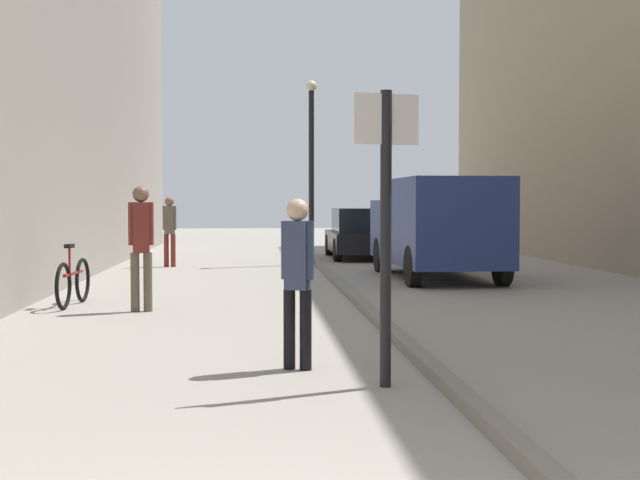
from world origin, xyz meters
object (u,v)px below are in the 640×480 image
street_sign_post (386,211)px  lamp_post (311,160)px  pedestrian_mid_block (170,226)px  bicycle_leaning (73,282)px  pedestrian_far_crossing (141,239)px  pedestrian_main_foreground (297,271)px  parked_car (361,234)px  delivery_van (437,224)px

street_sign_post → lamp_post: bearing=-104.2°
street_sign_post → lamp_post: size_ratio=0.55×
pedestrian_mid_block → bicycle_leaning: (-0.73, -8.32, -0.63)m
pedestrian_far_crossing → pedestrian_main_foreground: bearing=-73.9°
parked_car → lamp_post: size_ratio=0.89×
pedestrian_mid_block → street_sign_post: size_ratio=0.68×
pedestrian_main_foreground → pedestrian_far_crossing: size_ratio=0.89×
pedestrian_mid_block → street_sign_post: bearing=112.4°
pedestrian_main_foreground → pedestrian_far_crossing: (-2.08, 4.71, 0.12)m
pedestrian_main_foreground → pedestrian_mid_block: (-2.50, 13.84, 0.06)m
lamp_post → delivery_van: bearing=-61.2°
delivery_van → parked_car: (-0.75, 6.89, -0.44)m
pedestrian_mid_block → delivery_van: size_ratio=0.33×
bicycle_leaning → parked_car: bearing=67.1°
street_sign_post → bicycle_leaning: size_ratio=1.47×
pedestrian_far_crossing → parked_car: (4.80, 12.14, -0.37)m
pedestrian_main_foreground → parked_car: pedestrian_main_foreground is taller
pedestrian_mid_block → lamp_post: 4.01m
pedestrian_main_foreground → parked_car: 17.07m
street_sign_post → bicycle_leaning: bearing=-70.9°
bicycle_leaning → lamp_post: bearing=68.5°
parked_car → bicycle_leaning: (-5.96, -11.33, -0.33)m
parked_car → lamp_post: lamp_post is taller
lamp_post → pedestrian_main_foreground: bearing=-94.4°
delivery_van → street_sign_post: bearing=-105.7°
delivery_van → street_sign_post: 11.16m
pedestrian_main_foreground → parked_car: size_ratio=0.39×
pedestrian_mid_block → parked_car: size_ratio=0.42×
pedestrian_main_foreground → lamp_post: 14.43m
lamp_post → street_sign_post: bearing=-91.4°
pedestrian_main_foreground → pedestrian_mid_block: pedestrian_mid_block is taller
pedestrian_mid_block → bicycle_leaning: bearing=94.9°
lamp_post → parked_car: bearing=57.8°
pedestrian_main_foreground → bicycle_leaning: pedestrian_main_foreground is taller
parked_car → bicycle_leaning: size_ratio=2.38×
pedestrian_mid_block → lamp_post: (3.60, 0.44, 1.71)m
pedestrian_mid_block → lamp_post: lamp_post is taller
pedestrian_far_crossing → delivery_van: bearing=35.7°
pedestrian_main_foreground → pedestrian_far_crossing: 5.15m
pedestrian_mid_block → pedestrian_far_crossing: pedestrian_far_crossing is taller
street_sign_post → lamp_post: 15.18m
pedestrian_main_foreground → lamp_post: bearing=-72.7°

